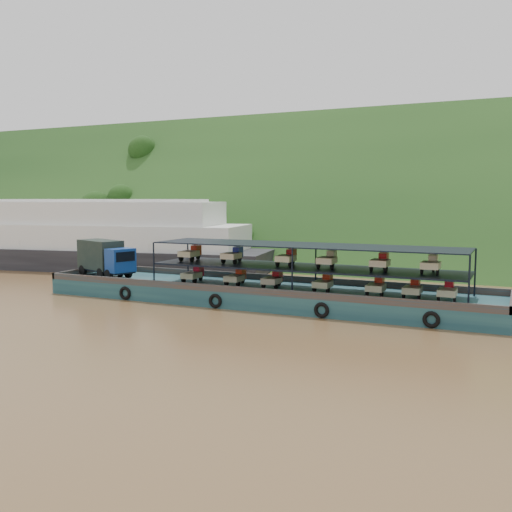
% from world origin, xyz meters
% --- Properties ---
extents(ground, '(160.00, 160.00, 0.00)m').
position_xyz_m(ground, '(0.00, 0.00, 0.00)').
color(ground, brown).
rests_on(ground, ground).
extents(hillside, '(140.00, 39.60, 39.60)m').
position_xyz_m(hillside, '(0.00, 36.00, 0.00)').
color(hillside, '#163413').
rests_on(hillside, ground).
extents(cargo_barge, '(35.09, 7.18, 4.54)m').
position_xyz_m(cargo_barge, '(-1.03, -0.07, 1.08)').
color(cargo_barge, '#123340').
rests_on(cargo_barge, ground).
extents(passenger_ferry, '(39.48, 15.95, 7.78)m').
position_xyz_m(passenger_ferry, '(-25.27, 11.99, 3.37)').
color(passenger_ferry, black).
rests_on(passenger_ferry, ground).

